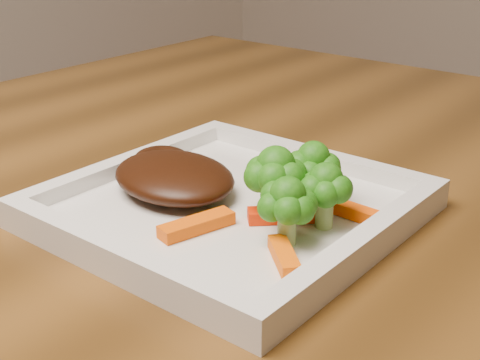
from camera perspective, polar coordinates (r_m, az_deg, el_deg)
The scene contains 11 objects.
plate at distance 0.57m, azimuth -0.79°, elevation -2.65°, with size 0.27×0.27×0.01m, color white.
steak at distance 0.58m, azimuth -5.64°, elevation 0.29°, with size 0.12×0.09×0.03m, color black.
broccoli_0 at distance 0.55m, azimuth 6.25°, elevation 1.21°, with size 0.05×0.05×0.07m, color #136811, non-canonical shape.
broccoli_1 at distance 0.52m, azimuth 7.31°, elevation -0.76°, with size 0.05×0.05×0.06m, color #347713, non-canonical shape.
broccoli_2 at distance 0.49m, azimuth 4.07°, elevation -2.36°, with size 0.05×0.05×0.06m, color #297513, non-canonical shape.
broccoli_3 at distance 0.53m, azimuth 3.04°, elevation -0.28°, with size 0.06×0.06×0.06m, color #326110, non-canonical shape.
carrot_1 at distance 0.47m, azimuth 3.77°, elevation -6.50°, with size 0.05×0.01×0.01m, color #F65C04.
carrot_2 at distance 0.52m, azimuth -3.71°, elevation -3.83°, with size 0.06×0.02×0.01m, color #E95203.
carrot_3 at distance 0.54m, azimuth 10.20°, elevation -2.85°, with size 0.05×0.01×0.01m, color #FF5004.
carrot_4 at distance 0.60m, azimuth 4.53°, elevation -0.03°, with size 0.05×0.01×0.01m, color orange.
carrot_6 at distance 0.53m, azimuth 3.87°, elevation -2.98°, with size 0.06×0.02×0.01m, color red.
Camera 1 is at (0.14, -0.67, 1.00)m, focal length 50.00 mm.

